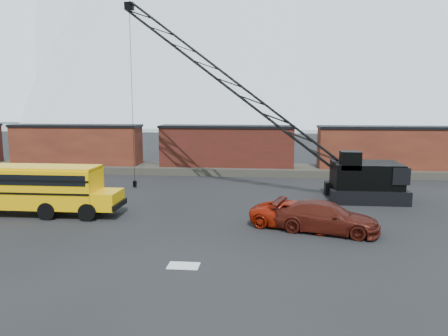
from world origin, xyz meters
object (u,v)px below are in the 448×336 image
object	(u,v)px
school_bus	(27,187)
red_pickup	(298,215)
maroon_suv	(326,217)
crawler_crane	(237,88)

from	to	relation	value
school_bus	red_pickup	xyz separation A→B (m)	(17.16, -1.27, -1.04)
red_pickup	school_bus	bearing A→B (deg)	103.23
school_bus	maroon_suv	bearing A→B (deg)	-6.07
crawler_crane	red_pickup	bearing A→B (deg)	-65.60
school_bus	maroon_suv	distance (m)	18.83
red_pickup	crawler_crane	xyz separation A→B (m)	(-4.21, 9.29, 7.53)
school_bus	red_pickup	distance (m)	17.24
maroon_suv	crawler_crane	size ratio (longest dim) A/B	0.27
red_pickup	maroon_suv	size ratio (longest dim) A/B	0.93
red_pickup	maroon_suv	distance (m)	1.70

